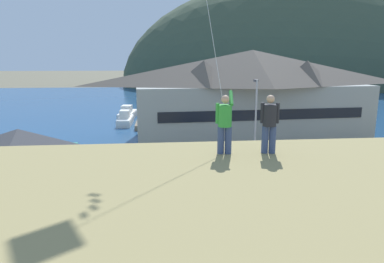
# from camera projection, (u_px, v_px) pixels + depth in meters

# --- Properties ---
(ground_plane) EXTENTS (600.00, 600.00, 0.00)m
(ground_plane) POSITION_uv_depth(u_px,v_px,m) (229.00, 224.00, 19.20)
(ground_plane) COLOR #66604C
(parking_lot_pad) EXTENTS (40.00, 20.00, 0.10)m
(parking_lot_pad) POSITION_uv_depth(u_px,v_px,m) (215.00, 190.00, 24.06)
(parking_lot_pad) COLOR slate
(parking_lot_pad) RESTS_ON ground
(bay_water) EXTENTS (360.00, 84.00, 0.03)m
(bay_water) POSITION_uv_depth(u_px,v_px,m) (176.00, 101.00, 77.64)
(bay_water) COLOR navy
(bay_water) RESTS_ON ground
(far_hill_west_ridge) EXTENTS (127.97, 74.20, 75.77)m
(far_hill_west_ridge) POSITION_uv_depth(u_px,v_px,m) (292.00, 85.00, 129.94)
(far_hill_west_ridge) COLOR #3D4C38
(far_hill_west_ridge) RESTS_ON ground
(far_hill_east_peak) EXTENTS (92.74, 69.48, 78.67)m
(far_hill_east_peak) POSITION_uv_depth(u_px,v_px,m) (369.00, 84.00, 133.86)
(far_hill_east_peak) COLOR #3D4C38
(far_hill_east_peak) RESTS_ON ground
(harbor_lodge) EXTENTS (28.45, 11.42, 10.24)m
(harbor_lodge) POSITION_uv_depth(u_px,v_px,m) (252.00, 93.00, 39.10)
(harbor_lodge) COLOR #999E99
(harbor_lodge) RESTS_ON ground
(storage_shed_near_lot) EXTENTS (7.36, 5.19, 4.75)m
(storage_shed_near_lot) POSITION_uv_depth(u_px,v_px,m) (21.00, 163.00, 22.26)
(storage_shed_near_lot) COLOR #338475
(storage_shed_near_lot) RESTS_ON ground
(wharf_dock) EXTENTS (3.20, 13.82, 0.70)m
(wharf_dock) POSITION_uv_depth(u_px,v_px,m) (148.00, 120.00, 50.97)
(wharf_dock) COLOR #70604C
(wharf_dock) RESTS_ON ground
(moored_boat_wharfside) EXTENTS (2.77, 6.82, 2.16)m
(moored_boat_wharfside) POSITION_uv_depth(u_px,v_px,m) (128.00, 114.00, 53.88)
(moored_boat_wharfside) COLOR silver
(moored_boat_wharfside) RESTS_ON ground
(moored_boat_outer_mooring) EXTENTS (2.23, 6.18, 2.16)m
(moored_boat_outer_mooring) POSITION_uv_depth(u_px,v_px,m) (170.00, 116.00, 52.01)
(moored_boat_outer_mooring) COLOR #23564C
(moored_boat_outer_mooring) RESTS_ON ground
(moored_boat_inner_slip) EXTENTS (2.01, 5.82, 2.16)m
(moored_boat_inner_slip) POSITION_uv_depth(u_px,v_px,m) (125.00, 120.00, 48.58)
(moored_boat_inner_slip) COLOR silver
(moored_boat_inner_slip) RESTS_ON ground
(parked_car_mid_row_center) EXTENTS (4.23, 2.12, 1.82)m
(parked_car_mid_row_center) POSITION_uv_depth(u_px,v_px,m) (329.00, 169.00, 25.50)
(parked_car_mid_row_center) COLOR silver
(parked_car_mid_row_center) RESTS_ON parking_lot_pad
(parked_car_corner_spot) EXTENTS (4.33, 2.31, 1.82)m
(parked_car_corner_spot) POSITION_uv_depth(u_px,v_px,m) (293.00, 205.00, 19.19)
(parked_car_corner_spot) COLOR navy
(parked_car_corner_spot) RESTS_ON parking_lot_pad
(parked_car_front_row_silver) EXTENTS (4.26, 2.17, 1.82)m
(parked_car_front_row_silver) POSITION_uv_depth(u_px,v_px,m) (197.00, 202.00, 19.50)
(parked_car_front_row_silver) COLOR #B28923
(parked_car_front_row_silver) RESTS_ON parking_lot_pad
(parked_car_lone_by_shed) EXTENTS (4.29, 2.23, 1.82)m
(parked_car_lone_by_shed) POSITION_uv_depth(u_px,v_px,m) (91.00, 201.00, 19.68)
(parked_car_lone_by_shed) COLOR #236633
(parked_car_lone_by_shed) RESTS_ON parking_lot_pad
(parked_car_back_row_left) EXTENTS (4.30, 2.26, 1.82)m
(parked_car_back_row_left) POSITION_uv_depth(u_px,v_px,m) (107.00, 170.00, 25.35)
(parked_car_back_row_left) COLOR silver
(parked_car_back_row_left) RESTS_ON parking_lot_pad
(parked_car_back_row_right) EXTENTS (4.26, 2.17, 1.82)m
(parked_car_back_row_right) POSITION_uv_depth(u_px,v_px,m) (228.00, 169.00, 25.41)
(parked_car_back_row_right) COLOR black
(parked_car_back_row_right) RESTS_ON parking_lot_pad
(parking_light_pole) EXTENTS (0.24, 0.78, 7.40)m
(parking_light_pole) POSITION_uv_depth(u_px,v_px,m) (256.00, 117.00, 29.00)
(parking_light_pole) COLOR #ADADB2
(parking_light_pole) RESTS_ON parking_lot_pad
(person_kite_flyer) EXTENTS (0.57, 0.64, 1.86)m
(person_kite_flyer) POSITION_uv_depth(u_px,v_px,m) (225.00, 122.00, 9.93)
(person_kite_flyer) COLOR #384770
(person_kite_flyer) RESTS_ON grassy_hill_foreground
(person_companion) EXTENTS (0.54, 0.40, 1.74)m
(person_companion) POSITION_uv_depth(u_px,v_px,m) (269.00, 122.00, 9.99)
(person_companion) COLOR #384770
(person_companion) RESTS_ON grassy_hill_foreground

